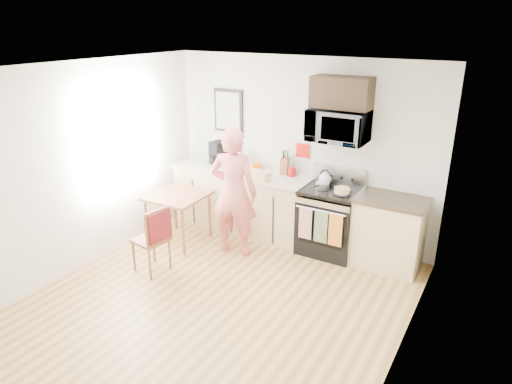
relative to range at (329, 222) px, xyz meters
The scene contains 27 objects.
floor 2.12m from the range, 107.69° to the right, with size 4.60×4.60×0.00m, color #956439.
back_wall 1.12m from the range, 152.75° to the left, with size 4.00×0.04×2.60m, color silver.
left_wall 3.40m from the range, 143.09° to the right, with size 0.04×4.60×2.60m, color silver.
right_wall 2.55m from the range, 55.26° to the right, with size 0.04×4.60×2.60m, color silver.
ceiling 3.00m from the range, 107.69° to the right, with size 4.00×4.60×0.04m, color silver.
window 3.06m from the range, 155.62° to the right, with size 0.06×1.40×1.50m.
cabinet_left 1.43m from the range, behind, with size 2.10×0.60×0.90m, color #D9BF8B.
countertop_left 1.51m from the range, behind, with size 2.14×0.64×0.04m, color beige.
cabinet_right 0.80m from the range, ahead, with size 0.84×0.60×0.90m, color #D9BF8B.
countertop_right 0.93m from the range, ahead, with size 0.88×0.64×0.04m, color black.
range is the anchor object (origin of this frame).
microwave 1.33m from the range, 90.06° to the left, with size 0.76×0.51×0.42m, color #B5B5BA.
upper_cabinet 1.75m from the range, 90.04° to the left, with size 0.76×0.35×0.40m, color black.
wall_art 2.27m from the range, behind, with size 0.50×0.04×0.65m.
wall_trivet 1.09m from the range, 151.92° to the left, with size 0.20×0.02×0.20m, color #B2140F.
person 1.38m from the range, 149.02° to the right, with size 0.64×0.42×1.77m, color #B53832.
dining_table 2.16m from the range, 158.24° to the right, with size 0.78×0.78×0.73m.
chair 2.33m from the range, 134.70° to the right, with size 0.47×0.43×0.89m.
knife_block 1.05m from the range, 164.93° to the left, with size 0.11×0.15×0.24m, color brown.
utensil_crock 0.94m from the range, 165.82° to the left, with size 0.11×0.11×0.33m.
fruit_bowl 1.40m from the range, behind, with size 0.30×0.30×0.11m.
milk_carton 1.68m from the range, behind, with size 0.11×0.11×0.28m, color tan.
coffee_maker 2.05m from the range, behind, with size 0.25×0.32×0.35m.
bread_bag 1.18m from the range, 169.28° to the right, with size 0.34×0.16×0.12m, color #DFBF75.
cake 0.57m from the range, 28.24° to the right, with size 0.25×0.25×0.08m.
kettle 0.61m from the range, 142.53° to the left, with size 0.17×0.17×0.22m.
pot 0.55m from the range, 147.76° to the right, with size 0.18×0.31×0.09m.
Camera 1 is at (2.63, -3.46, 3.04)m, focal length 32.00 mm.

